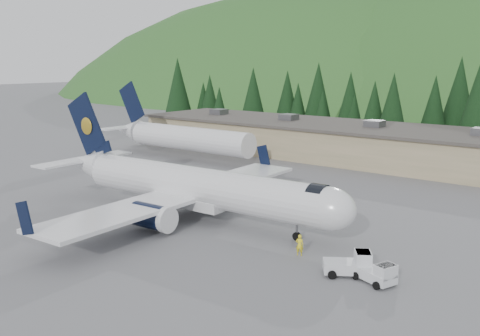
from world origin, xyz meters
The scene contains 8 objects.
ground centered at (0.00, 0.00, 0.00)m, with size 600.00×600.00×0.00m, color slate.
airliner centered at (-1.00, -0.05, 3.04)m, with size 34.34×32.19×11.40m.
second_airliner centered at (-24.92, 22.00, 3.32)m, with size 27.50×11.00×10.05m.
baggage_tug_a centered at (17.19, -3.33, 0.77)m, with size 3.58×3.15×1.72m.
baggage_tug_b centered at (19.23, -3.59, 0.69)m, with size 3.21×2.48×1.54m.
terminal_building centered at (-5.01, 38.00, 2.62)m, with size 71.00×17.00×6.10m.
ramp_worker centered at (12.34, -2.32, 0.84)m, with size 0.61×0.40×1.68m, color yellow.
tree_line centered at (-4.40, 61.61, 7.56)m, with size 111.52×18.16×14.51m.
Camera 1 is at (32.76, -35.68, 14.64)m, focal length 40.00 mm.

